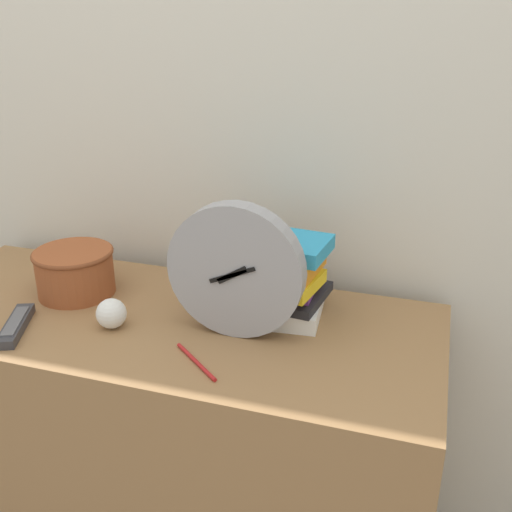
% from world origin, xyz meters
% --- Properties ---
extents(wall_back, '(6.00, 0.04, 2.40)m').
position_xyz_m(wall_back, '(0.00, 0.58, 1.20)').
color(wall_back, silver).
rests_on(wall_back, ground_plane).
extents(desk, '(1.24, 0.51, 0.74)m').
position_xyz_m(desk, '(0.00, 0.26, 0.37)').
color(desk, olive).
rests_on(desk, ground_plane).
extents(desk_clock, '(0.29, 0.05, 0.29)m').
position_xyz_m(desk_clock, '(0.19, 0.24, 0.88)').
color(desk_clock, '#99999E').
rests_on(desk_clock, desk).
extents(book_stack, '(0.23, 0.20, 0.18)m').
position_xyz_m(book_stack, '(0.24, 0.35, 0.83)').
color(book_stack, white).
rests_on(book_stack, desk).
extents(basket, '(0.19, 0.19, 0.11)m').
position_xyz_m(basket, '(-0.24, 0.31, 0.80)').
color(basket, '#994C28').
rests_on(basket, desk).
extents(tv_remote, '(0.10, 0.17, 0.02)m').
position_xyz_m(tv_remote, '(-0.27, 0.11, 0.75)').
color(tv_remote, '#333338').
rests_on(tv_remote, desk).
extents(crumpled_paper_ball, '(0.07, 0.07, 0.07)m').
position_xyz_m(crumpled_paper_ball, '(-0.08, 0.19, 0.77)').
color(crumpled_paper_ball, white).
rests_on(crumpled_paper_ball, desk).
extents(pen, '(0.12, 0.10, 0.01)m').
position_xyz_m(pen, '(0.15, 0.11, 0.74)').
color(pen, '#B21E1E').
rests_on(pen, desk).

